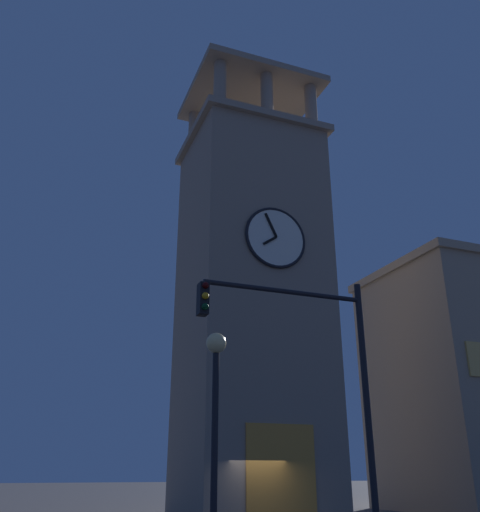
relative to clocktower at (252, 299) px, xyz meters
name	(u,v)px	position (x,y,z in m)	size (l,w,h in m)	color
clocktower	(252,299)	(0.00, 0.00, 0.00)	(7.39, 6.76, 26.61)	gray
traffic_signal_near	(316,366)	(4.18, 14.10, -6.14)	(4.33, 0.41, 6.56)	black
street_lamp	(215,402)	(6.78, 14.41, -7.11)	(0.44, 0.44, 4.87)	black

